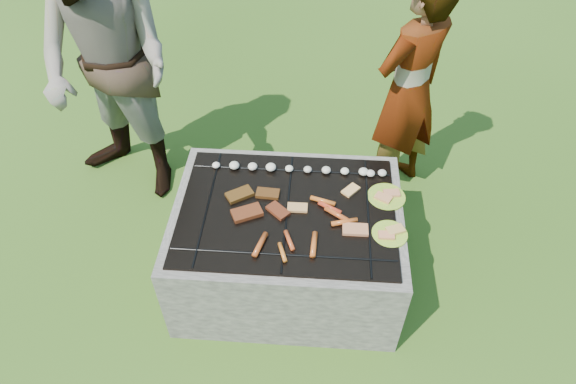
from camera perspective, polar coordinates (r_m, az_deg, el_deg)
name	(u,v)px	position (r m, az deg, el deg)	size (l,w,h in m)	color
lawn	(287,274)	(3.35, -0.06, -9.07)	(60.00, 60.00, 0.00)	#2A4B12
fire_pit	(287,246)	(3.12, -0.06, -6.06)	(1.30, 1.00, 0.62)	#9D978B
mushrooms	(302,169)	(3.08, 1.53, 2.58)	(1.05, 0.07, 0.04)	white
pork_slabs	(254,204)	(2.89, -3.76, -1.29)	(0.39, 0.29, 0.02)	brown
sausages	(312,227)	(2.77, 2.63, -3.93)	(0.55, 0.48, 0.03)	#D36022
bread_on_grate	(338,214)	(2.85, 5.59, -2.47)	(0.45, 0.40, 0.02)	tan
plate_far	(386,197)	(3.00, 10.88, -0.51)	(0.26, 0.26, 0.03)	yellow
plate_near	(390,234)	(2.81, 11.27, -4.56)	(0.25, 0.25, 0.03)	#CDDF35
cook	(409,91)	(3.51, 13.25, 10.88)	(0.59, 0.38, 1.61)	gray
bystander	(108,68)	(3.49, -19.38, 12.86)	(0.96, 0.75, 1.97)	gray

